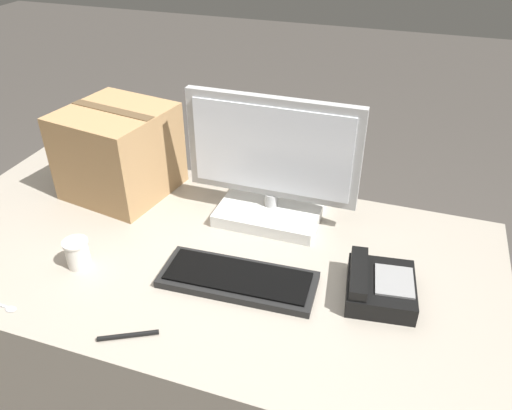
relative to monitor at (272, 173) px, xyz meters
The scene contains 9 objects.
ground_plane 0.95m from the monitor, 121.76° to the right, with size 12.00×12.00×0.00m, color #47423D.
office_desk 0.61m from the monitor, 121.76° to the right, with size 1.80×0.90×0.74m.
monitor is the anchor object (origin of this frame).
keyboard 0.38m from the monitor, 87.95° to the right, with size 0.44×0.19×0.03m.
desk_phone 0.49m from the monitor, 35.46° to the right, with size 0.20×0.22×0.08m.
paper_cup_right 0.63m from the monitor, 136.76° to the right, with size 0.07×0.07×0.09m.
spoon 0.85m from the monitor, 130.81° to the right, with size 0.14×0.03×0.00m.
cardboard_box 0.55m from the monitor, behind, with size 0.38×0.38×0.31m.
pen_marker 0.66m from the monitor, 105.71° to the right, with size 0.14×0.08×0.01m.
Camera 1 is at (0.55, -1.07, 1.69)m, focal length 35.00 mm.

